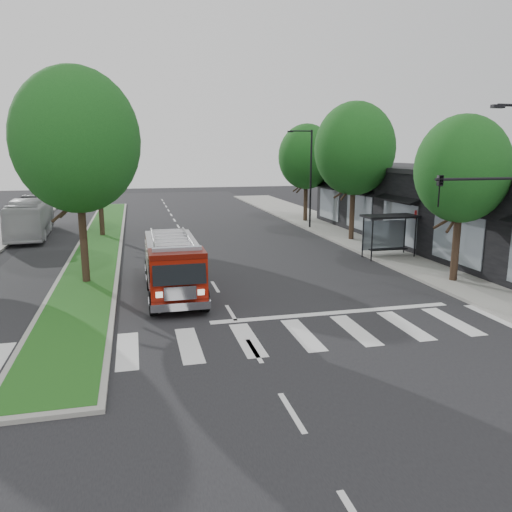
{
  "coord_description": "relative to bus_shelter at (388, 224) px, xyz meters",
  "views": [
    {
      "loc": [
        -3.54,
        -18.77,
        6.37
      ],
      "look_at": [
        1.57,
        2.2,
        1.8
      ],
      "focal_mm": 35.0,
      "sensor_mm": 36.0,
      "label": 1
    }
  ],
  "objects": [
    {
      "name": "bus_shelter",
      "position": [
        0.0,
        0.0,
        0.0
      ],
      "size": [
        3.2,
        1.6,
        2.61
      ],
      "color": "black",
      "rests_on": "ground"
    },
    {
      "name": "tree_median_near",
      "position": [
        -17.2,
        -2.15,
        4.77
      ],
      "size": [
        5.8,
        5.8,
        10.16
      ],
      "color": "black",
      "rests_on": "ground"
    },
    {
      "name": "streetlight_right_near",
      "position": [
        -1.59,
        -11.65,
        2.63
      ],
      "size": [
        4.08,
        0.22,
        8.0
      ],
      "color": "black",
      "rests_on": "ground"
    },
    {
      "name": "tree_right_near",
      "position": [
        0.3,
        -6.15,
        3.47
      ],
      "size": [
        4.4,
        4.4,
        8.05
      ],
      "color": "black",
      "rests_on": "ground"
    },
    {
      "name": "sidewalk_right",
      "position": [
        1.3,
        1.85,
        -1.96
      ],
      "size": [
        5.0,
        80.0,
        0.15
      ],
      "primitive_type": "cube",
      "color": "gray",
      "rests_on": "ground"
    },
    {
      "name": "fire_engine",
      "position": [
        -13.2,
        -4.74,
        -0.77
      ],
      "size": [
        2.37,
        7.64,
        2.65
      ],
      "rotation": [
        0.0,
        0.0,
        -0.0
      ],
      "color": "#520B04",
      "rests_on": "ground"
    },
    {
      "name": "streetlight_right_far",
      "position": [
        -0.85,
        11.85,
        2.44
      ],
      "size": [
        2.11,
        0.2,
        8.0
      ],
      "color": "black",
      "rests_on": "ground"
    },
    {
      "name": "tree_median_far",
      "position": [
        -17.2,
        11.85,
        4.45
      ],
      "size": [
        5.6,
        5.6,
        9.72
      ],
      "color": "black",
      "rests_on": "ground"
    },
    {
      "name": "city_bus",
      "position": [
        -22.41,
        13.44,
        -0.6
      ],
      "size": [
        3.08,
        10.5,
        2.89
      ],
      "primitive_type": "imported",
      "rotation": [
        0.0,
        0.0,
        0.06
      ],
      "color": "#AEAEB2",
      "rests_on": "ground"
    },
    {
      "name": "tree_right_mid",
      "position": [
        0.3,
        5.85,
        4.45
      ],
      "size": [
        5.6,
        5.6,
        9.72
      ],
      "color": "black",
      "rests_on": "ground"
    },
    {
      "name": "storefront_row",
      "position": [
        5.8,
        1.85,
        0.46
      ],
      "size": [
        8.0,
        30.0,
        5.0
      ],
      "primitive_type": "cube",
      "color": "black",
      "rests_on": "ground"
    },
    {
      "name": "median",
      "position": [
        -17.2,
        9.85,
        -1.96
      ],
      "size": [
        3.0,
        50.0,
        0.15
      ],
      "color": "gray",
      "rests_on": "ground"
    },
    {
      "name": "ground",
      "position": [
        -11.2,
        -8.15,
        -2.04
      ],
      "size": [
        140.0,
        140.0,
        0.0
      ],
      "primitive_type": "plane",
      "color": "black",
      "rests_on": "ground"
    },
    {
      "name": "tree_right_far",
      "position": [
        0.3,
        15.85,
        3.8
      ],
      "size": [
        5.0,
        5.0,
        8.73
      ],
      "color": "black",
      "rests_on": "ground"
    }
  ]
}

